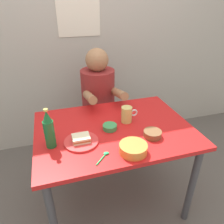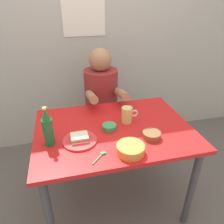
{
  "view_description": "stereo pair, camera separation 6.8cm",
  "coord_description": "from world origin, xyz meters",
  "px_view_note": "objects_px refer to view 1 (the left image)",
  "views": [
    {
      "loc": [
        -0.38,
        -1.21,
        1.56
      ],
      "look_at": [
        0.0,
        0.05,
        0.84
      ],
      "focal_mm": 33.78,
      "sensor_mm": 36.0,
      "label": 1
    },
    {
      "loc": [
        -0.31,
        -1.23,
        1.56
      ],
      "look_at": [
        0.0,
        0.05,
        0.84
      ],
      "focal_mm": 33.78,
      "sensor_mm": 36.0,
      "label": 2
    }
  ],
  "objects_px": {
    "plate_orange": "(81,142)",
    "soup_bowl_orange": "(133,148)",
    "sandwich": "(81,138)",
    "stool": "(99,127)",
    "person_seated": "(98,91)",
    "beer_mug": "(127,114)",
    "dining_table": "(114,138)",
    "beer_bottle": "(49,130)"
  },
  "relations": [
    {
      "from": "dining_table",
      "to": "beer_bottle",
      "type": "relative_size",
      "value": 4.2
    },
    {
      "from": "plate_orange",
      "to": "beer_mug",
      "type": "xyz_separation_m",
      "value": [
        0.37,
        0.16,
        0.05
      ]
    },
    {
      "from": "dining_table",
      "to": "person_seated",
      "type": "bearing_deg",
      "value": 86.96
    },
    {
      "from": "dining_table",
      "to": "stool",
      "type": "height_order",
      "value": "dining_table"
    },
    {
      "from": "sandwich",
      "to": "beer_bottle",
      "type": "xyz_separation_m",
      "value": [
        -0.18,
        0.02,
        0.09
      ]
    },
    {
      "from": "beer_mug",
      "to": "beer_bottle",
      "type": "distance_m",
      "value": 0.57
    },
    {
      "from": "dining_table",
      "to": "beer_mug",
      "type": "bearing_deg",
      "value": 24.22
    },
    {
      "from": "plate_orange",
      "to": "soup_bowl_orange",
      "type": "distance_m",
      "value": 0.34
    },
    {
      "from": "sandwich",
      "to": "stool",
      "type": "bearing_deg",
      "value": 68.85
    },
    {
      "from": "soup_bowl_orange",
      "to": "beer_bottle",
      "type": "bearing_deg",
      "value": 156.68
    },
    {
      "from": "beer_bottle",
      "to": "beer_mug",
      "type": "bearing_deg",
      "value": 14.57
    },
    {
      "from": "dining_table",
      "to": "stool",
      "type": "distance_m",
      "value": 0.7
    },
    {
      "from": "stool",
      "to": "soup_bowl_orange",
      "type": "relative_size",
      "value": 2.65
    },
    {
      "from": "plate_orange",
      "to": "soup_bowl_orange",
      "type": "height_order",
      "value": "soup_bowl_orange"
    },
    {
      "from": "person_seated",
      "to": "beer_bottle",
      "type": "distance_m",
      "value": 0.86
    },
    {
      "from": "stool",
      "to": "sandwich",
      "type": "bearing_deg",
      "value": -111.15
    },
    {
      "from": "person_seated",
      "to": "plate_orange",
      "type": "distance_m",
      "value": 0.78
    },
    {
      "from": "beer_bottle",
      "to": "soup_bowl_orange",
      "type": "relative_size",
      "value": 1.54
    },
    {
      "from": "dining_table",
      "to": "plate_orange",
      "type": "bearing_deg",
      "value": -156.67
    },
    {
      "from": "plate_orange",
      "to": "soup_bowl_orange",
      "type": "xyz_separation_m",
      "value": [
        0.28,
        -0.18,
        0.02
      ]
    },
    {
      "from": "person_seated",
      "to": "beer_mug",
      "type": "bearing_deg",
      "value": -81.66
    },
    {
      "from": "sandwich",
      "to": "beer_mug",
      "type": "height_order",
      "value": "beer_mug"
    },
    {
      "from": "stool",
      "to": "beer_bottle",
      "type": "height_order",
      "value": "beer_bottle"
    },
    {
      "from": "soup_bowl_orange",
      "to": "dining_table",
      "type": "bearing_deg",
      "value": 95.72
    },
    {
      "from": "dining_table",
      "to": "beer_bottle",
      "type": "bearing_deg",
      "value": -168.16
    },
    {
      "from": "stool",
      "to": "beer_mug",
      "type": "height_order",
      "value": "beer_mug"
    },
    {
      "from": "plate_orange",
      "to": "sandwich",
      "type": "relative_size",
      "value": 2.0
    },
    {
      "from": "stool",
      "to": "dining_table",
      "type": "bearing_deg",
      "value": -92.98
    },
    {
      "from": "plate_orange",
      "to": "stool",
      "type": "bearing_deg",
      "value": 68.85
    },
    {
      "from": "soup_bowl_orange",
      "to": "stool",
      "type": "bearing_deg",
      "value": 89.79
    },
    {
      "from": "dining_table",
      "to": "beer_mug",
      "type": "relative_size",
      "value": 8.73
    },
    {
      "from": "plate_orange",
      "to": "beer_bottle",
      "type": "bearing_deg",
      "value": 174.61
    },
    {
      "from": "stool",
      "to": "beer_mug",
      "type": "relative_size",
      "value": 3.57
    },
    {
      "from": "plate_orange",
      "to": "beer_mug",
      "type": "distance_m",
      "value": 0.41
    },
    {
      "from": "plate_orange",
      "to": "sandwich",
      "type": "xyz_separation_m",
      "value": [
        0.0,
        0.0,
        0.02
      ]
    },
    {
      "from": "plate_orange",
      "to": "dining_table",
      "type": "bearing_deg",
      "value": 23.33
    },
    {
      "from": "dining_table",
      "to": "beer_mug",
      "type": "height_order",
      "value": "beer_mug"
    },
    {
      "from": "beer_mug",
      "to": "dining_table",
      "type": "bearing_deg",
      "value": -155.78
    },
    {
      "from": "dining_table",
      "to": "sandwich",
      "type": "xyz_separation_m",
      "value": [
        -0.25,
        -0.11,
        0.13
      ]
    },
    {
      "from": "dining_table",
      "to": "plate_orange",
      "type": "xyz_separation_m",
      "value": [
        -0.25,
        -0.11,
        0.1
      ]
    },
    {
      "from": "person_seated",
      "to": "soup_bowl_orange",
      "type": "xyz_separation_m",
      "value": [
        -0.0,
        -0.91,
        0.01
      ]
    },
    {
      "from": "sandwich",
      "to": "beer_bottle",
      "type": "distance_m",
      "value": 0.2
    }
  ]
}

